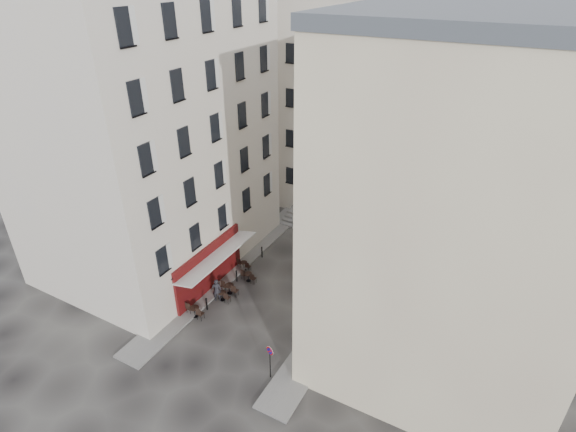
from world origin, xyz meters
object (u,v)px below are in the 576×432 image
Objects in this scene: no_parking_sign at (270,356)px; bistro_table_b at (223,295)px; bistro_table_a at (195,311)px; pedestrian at (217,290)px.

no_parking_sign reaches higher than bistro_table_b.
bistro_table_a is 1.11× the size of bistro_table_b.
bistro_table_a is at bearing -105.53° from bistro_table_b.
no_parking_sign is 1.88× the size of bistro_table_b.
pedestrian is at bearing -148.20° from bistro_table_b.
bistro_table_b is 0.58m from pedestrian.
no_parking_sign is at bearing 119.82° from pedestrian.
no_parking_sign is 7.16m from bistro_table_a.
no_parking_sign is at bearing -15.91° from bistro_table_a.
no_parking_sign is at bearing -33.63° from bistro_table_b.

